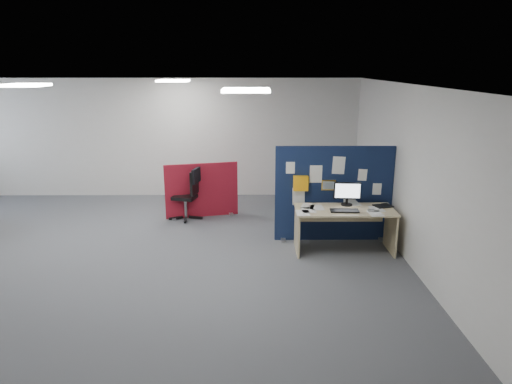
{
  "coord_description": "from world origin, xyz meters",
  "views": [
    {
      "loc": [
        2.07,
        -6.91,
        2.98
      ],
      "look_at": [
        2.14,
        0.17,
        1.0
      ],
      "focal_mm": 32.0,
      "sensor_mm": 36.0,
      "label": 1
    }
  ],
  "objects_px": {
    "navy_divider": "(333,194)",
    "monitor_main": "(347,193)",
    "main_desk": "(344,219)",
    "red_divider": "(202,191)",
    "office_chair": "(190,191)"
  },
  "relations": [
    {
      "from": "monitor_main",
      "to": "navy_divider",
      "type": "bearing_deg",
      "value": 124.09
    },
    {
      "from": "navy_divider",
      "to": "main_desk",
      "type": "relative_size",
      "value": 1.26
    },
    {
      "from": "navy_divider",
      "to": "main_desk",
      "type": "bearing_deg",
      "value": -76.24
    },
    {
      "from": "main_desk",
      "to": "office_chair",
      "type": "distance_m",
      "value": 3.17
    },
    {
      "from": "main_desk",
      "to": "red_divider",
      "type": "height_order",
      "value": "red_divider"
    },
    {
      "from": "navy_divider",
      "to": "office_chair",
      "type": "height_order",
      "value": "navy_divider"
    },
    {
      "from": "red_divider",
      "to": "office_chair",
      "type": "relative_size",
      "value": 1.4
    },
    {
      "from": "navy_divider",
      "to": "office_chair",
      "type": "xyz_separation_m",
      "value": [
        -2.61,
        1.14,
        -0.25
      ]
    },
    {
      "from": "main_desk",
      "to": "monitor_main",
      "type": "xyz_separation_m",
      "value": [
        0.07,
        0.17,
        0.4
      ]
    },
    {
      "from": "navy_divider",
      "to": "monitor_main",
      "type": "bearing_deg",
      "value": -59.8
    },
    {
      "from": "office_chair",
      "to": "navy_divider",
      "type": "bearing_deg",
      "value": -9.98
    },
    {
      "from": "monitor_main",
      "to": "office_chair",
      "type": "relative_size",
      "value": 0.43
    },
    {
      "from": "red_divider",
      "to": "office_chair",
      "type": "xyz_separation_m",
      "value": [
        -0.21,
        -0.16,
        0.05
      ]
    },
    {
      "from": "main_desk",
      "to": "monitor_main",
      "type": "bearing_deg",
      "value": 68.41
    },
    {
      "from": "navy_divider",
      "to": "red_divider",
      "type": "height_order",
      "value": "navy_divider"
    }
  ]
}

